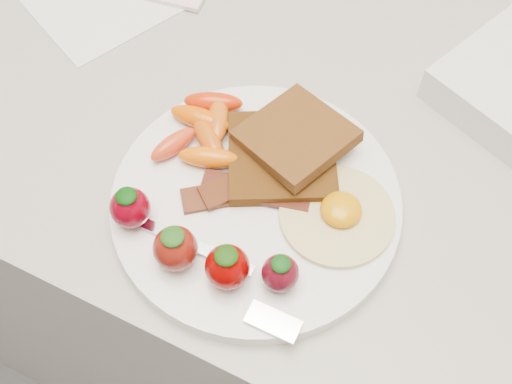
% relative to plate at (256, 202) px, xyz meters
% --- Properties ---
extents(counter, '(2.00, 0.60, 0.90)m').
position_rel_plate_xyz_m(counter, '(0.00, 0.15, -0.46)').
color(counter, gray).
rests_on(counter, ground).
extents(plate, '(0.27, 0.27, 0.02)m').
position_rel_plate_xyz_m(plate, '(0.00, 0.00, 0.00)').
color(plate, white).
rests_on(plate, counter).
extents(toast_lower, '(0.14, 0.14, 0.01)m').
position_rel_plate_xyz_m(toast_lower, '(0.00, 0.05, 0.02)').
color(toast_lower, '#361C05').
rests_on(toast_lower, plate).
extents(toast_upper, '(0.12, 0.12, 0.02)m').
position_rel_plate_xyz_m(toast_upper, '(0.01, 0.07, 0.03)').
color(toast_upper, '#401B08').
rests_on(toast_upper, toast_lower).
extents(fried_egg, '(0.12, 0.12, 0.02)m').
position_rel_plate_xyz_m(fried_egg, '(0.08, 0.01, 0.01)').
color(fried_egg, beige).
rests_on(fried_egg, plate).
extents(bacon_strips, '(0.12, 0.11, 0.01)m').
position_rel_plate_xyz_m(bacon_strips, '(-0.01, 0.00, 0.01)').
color(bacon_strips, '#42140E').
rests_on(bacon_strips, plate).
extents(baby_carrots, '(0.09, 0.11, 0.02)m').
position_rel_plate_xyz_m(baby_carrots, '(-0.08, 0.04, 0.02)').
color(baby_carrots, '#D45200').
rests_on(baby_carrots, plate).
extents(strawberries, '(0.18, 0.06, 0.05)m').
position_rel_plate_xyz_m(strawberries, '(-0.02, -0.08, 0.03)').
color(strawberries, '#68000E').
rests_on(strawberries, plate).
extents(fork, '(0.17, 0.05, 0.00)m').
position_rel_plate_xyz_m(fork, '(0.02, -0.08, 0.01)').
color(fork, silver).
rests_on(fork, plate).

